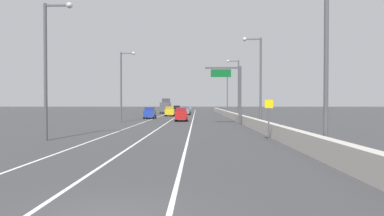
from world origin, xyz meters
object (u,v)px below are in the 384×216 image
at_px(car_black_2, 177,109).
at_px(car_blue_3, 150,113).
at_px(lamp_post_right_third, 237,85).
at_px(car_yellow_5, 170,111).
at_px(lamp_post_right_second, 258,76).
at_px(box_truck, 166,106).
at_px(lamp_post_left_near, 49,62).
at_px(car_gray_1, 186,111).
at_px(lamp_post_right_fourth, 226,90).
at_px(car_red_4, 181,114).
at_px(car_white_0, 188,109).
at_px(lamp_post_right_near, 321,46).
at_px(lamp_post_left_mid, 123,82).
at_px(overhead_sign_gantry, 234,88).
at_px(speed_advisory_sign, 269,117).

xyz_separation_m(car_black_2, car_blue_3, (-3.03, -27.85, -0.02)).
bearing_deg(lamp_post_right_third, car_yellow_5, 136.00).
height_order(lamp_post_right_second, car_blue_3, lamp_post_right_second).
bearing_deg(box_truck, lamp_post_left_near, -92.24).
distance_m(car_gray_1, car_black_2, 11.22).
height_order(lamp_post_right_fourth, car_black_2, lamp_post_right_fourth).
distance_m(car_red_4, box_truck, 37.00).
height_order(car_white_0, box_truck, box_truck).
bearing_deg(lamp_post_left_near, car_blue_3, 85.75).
height_order(lamp_post_right_near, lamp_post_left_mid, same).
bearing_deg(car_yellow_5, lamp_post_right_fourth, 26.39).
distance_m(car_gray_1, car_blue_3, 17.97).
bearing_deg(lamp_post_right_third, overhead_sign_gantry, -98.83).
relative_size(lamp_post_right_second, car_black_2, 2.13).
xyz_separation_m(lamp_post_right_second, car_red_4, (-9.28, 12.32, -4.79)).
relative_size(lamp_post_right_third, lamp_post_left_near, 1.00).
distance_m(lamp_post_right_near, box_truck, 68.87).
height_order(lamp_post_left_mid, car_red_4, lamp_post_left_mid).
height_order(car_blue_3, car_yellow_5, car_yellow_5).
xyz_separation_m(lamp_post_right_near, car_red_4, (-9.02, 30.59, -4.79)).
height_order(lamp_post_left_near, car_gray_1, lamp_post_left_near).
bearing_deg(lamp_post_right_near, overhead_sign_gantry, 94.43).
bearing_deg(car_white_0, car_gray_1, -89.84).
bearing_deg(car_white_0, lamp_post_right_second, -79.73).
relative_size(speed_advisory_sign, car_red_4, 0.69).
relative_size(lamp_post_right_second, lamp_post_right_fourth, 1.00).
height_order(lamp_post_right_near, car_black_2, lamp_post_right_near).
bearing_deg(lamp_post_right_third, lamp_post_right_fourth, 90.37).
bearing_deg(car_gray_1, box_truck, 117.37).
relative_size(lamp_post_right_fourth, car_white_0, 2.34).
bearing_deg(car_red_4, overhead_sign_gantry, -44.82).
height_order(lamp_post_right_third, car_gray_1, lamp_post_right_third).
xyz_separation_m(car_black_2, car_red_4, (3.01, -35.99, -0.01)).
height_order(speed_advisory_sign, lamp_post_right_second, lamp_post_right_second).
bearing_deg(car_yellow_5, car_red_4, -79.65).
distance_m(car_black_2, box_truck, 3.21).
relative_size(lamp_post_right_fourth, car_black_2, 2.13).
height_order(lamp_post_right_near, car_red_4, lamp_post_right_near).
xyz_separation_m(car_blue_3, car_red_4, (6.04, -8.14, 0.01)).
xyz_separation_m(car_red_4, car_yellow_5, (-3.30, 18.04, -0.01)).
bearing_deg(car_black_2, lamp_post_left_near, -95.16).
bearing_deg(lamp_post_right_third, box_truck, 116.63).
bearing_deg(lamp_post_left_mid, car_white_0, 79.37).
bearing_deg(lamp_post_right_second, car_blue_3, 126.82).
relative_size(overhead_sign_gantry, car_yellow_5, 1.73).
xyz_separation_m(speed_advisory_sign, box_truck, (-13.73, 61.02, 0.06)).
xyz_separation_m(lamp_post_left_near, car_white_0, (8.23, 64.79, -4.84)).
bearing_deg(speed_advisory_sign, car_blue_3, 112.73).
relative_size(car_gray_1, car_blue_3, 1.05).
height_order(speed_advisory_sign, lamp_post_right_near, lamp_post_right_near).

